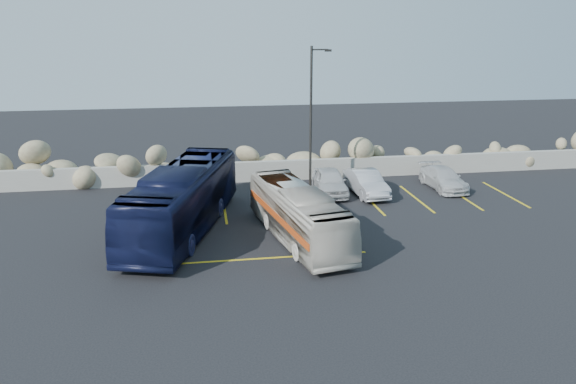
{
  "coord_description": "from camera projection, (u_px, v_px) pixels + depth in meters",
  "views": [
    {
      "loc": [
        -3.58,
        -20.63,
        9.04
      ],
      "look_at": [
        0.35,
        4.0,
        1.61
      ],
      "focal_mm": 35.0,
      "sensor_mm": 36.0,
      "label": 1
    }
  ],
  "objects": [
    {
      "name": "riprap_pile",
      "position": [
        259.0,
        155.0,
        34.77
      ],
      "size": [
        54.0,
        2.8,
        2.6
      ],
      "primitive_type": null,
      "color": "#917F5F",
      "rests_on": "ground"
    },
    {
      "name": "vintage_bus",
      "position": [
        298.0,
        214.0,
        24.38
      ],
      "size": [
        3.48,
        8.62,
        2.34
      ],
      "primitive_type": "imported",
      "rotation": [
        0.0,
        0.0,
        0.19
      ],
      "color": "beige",
      "rests_on": "ground"
    },
    {
      "name": "car_c",
      "position": [
        443.0,
        178.0,
        32.23
      ],
      "size": [
        1.79,
        4.14,
        1.19
      ],
      "primitive_type": "imported",
      "rotation": [
        0.0,
        0.0,
        0.03
      ],
      "color": "silver",
      "rests_on": "ground"
    },
    {
      "name": "ground",
      "position": [
        295.0,
        258.0,
        22.65
      ],
      "size": [
        90.0,
        90.0,
        0.0
      ],
      "primitive_type": "plane",
      "color": "black",
      "rests_on": "ground"
    },
    {
      "name": "tour_coach",
      "position": [
        183.0,
        199.0,
        25.34
      ],
      "size": [
        5.45,
        11.02,
        2.99
      ],
      "primitive_type": "imported",
      "rotation": [
        0.0,
        0.0,
        -0.29
      ],
      "color": "black",
      "rests_on": "ground"
    },
    {
      "name": "car_b",
      "position": [
        366.0,
        183.0,
        31.04
      ],
      "size": [
        1.72,
        4.18,
        1.35
      ],
      "primitive_type": "imported",
      "rotation": [
        0.0,
        0.0,
        0.07
      ],
      "color": "#B7B8BD",
      "rests_on": "ground"
    },
    {
      "name": "seawall",
      "position": [
        261.0,
        171.0,
        33.83
      ],
      "size": [
        60.0,
        0.4,
        1.2
      ],
      "primitive_type": "cube",
      "color": "gray",
      "rests_on": "ground"
    },
    {
      "name": "lamppost",
      "position": [
        312.0,
        115.0,
        30.8
      ],
      "size": [
        1.14,
        0.18,
        8.0
      ],
      "color": "#292725",
      "rests_on": "ground"
    },
    {
      "name": "parking_lines",
      "position": [
        366.0,
        210.0,
        28.62
      ],
      "size": [
        18.16,
        9.36,
        0.01
      ],
      "color": "gold",
      "rests_on": "ground"
    },
    {
      "name": "car_a",
      "position": [
        330.0,
        181.0,
        31.23
      ],
      "size": [
        1.88,
        4.18,
        1.4
      ],
      "primitive_type": "imported",
      "rotation": [
        0.0,
        0.0,
        -0.06
      ],
      "color": "silver",
      "rests_on": "ground"
    }
  ]
}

